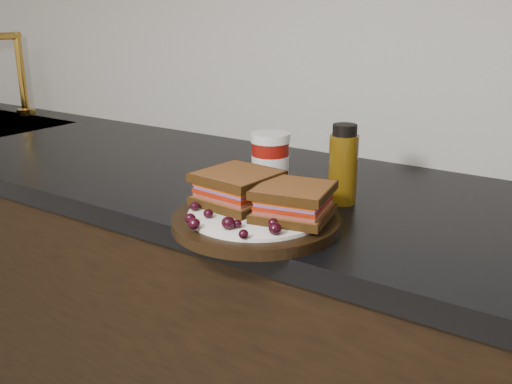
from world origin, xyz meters
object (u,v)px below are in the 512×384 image
Objects in this scene: plate at (256,221)px; oil_bottle at (343,164)px; sandwich_left at (238,188)px; condiment_jar at (270,161)px.

oil_bottle is (0.06, 0.19, 0.06)m from plate.
sandwich_left is 0.21m from oil_bottle.
condiment_jar is at bearing 108.60° from sandwich_left.
plate is 0.21m from condiment_jar.
plate is at bearing -63.65° from condiment_jar.
sandwich_left is 0.84× the size of oil_bottle.
plate is at bearing -16.90° from sandwich_left.
condiment_jar is at bearing 116.35° from plate.
plate is 1.90× the size of oil_bottle.
oil_bottle is at bearing 2.12° from condiment_jar.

